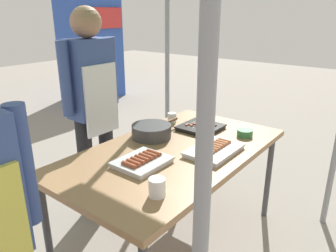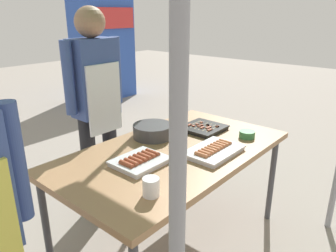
{
  "view_description": "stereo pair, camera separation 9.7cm",
  "coord_description": "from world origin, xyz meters",
  "px_view_note": "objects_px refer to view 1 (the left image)",
  "views": [
    {
      "loc": [
        -1.56,
        -1.16,
        1.6
      ],
      "look_at": [
        0.0,
        0.05,
        0.9
      ],
      "focal_mm": 34.45,
      "sensor_mm": 36.0,
      "label": 1
    },
    {
      "loc": [
        -1.5,
        -1.24,
        1.6
      ],
      "look_at": [
        0.0,
        0.05,
        0.9
      ],
      "focal_mm": 34.45,
      "sensor_mm": 36.0,
      "label": 2
    }
  ],
  "objects_px": {
    "cooking_wok": "(152,131)",
    "neighbor_stall_left": "(91,49)",
    "tray_grilled_sausages": "(142,161)",
    "tray_pork_links": "(214,150)",
    "drink_cup_by_wok": "(172,118)",
    "vendor_woman": "(92,98)",
    "stall_table": "(174,156)",
    "tray_meat_skewers": "(201,127)",
    "drink_cup_near_edge": "(157,187)",
    "condiment_bowl": "(245,133)"
  },
  "relations": [
    {
      "from": "cooking_wok",
      "to": "neighbor_stall_left",
      "type": "bearing_deg",
      "value": 56.1
    },
    {
      "from": "neighbor_stall_left",
      "to": "tray_grilled_sausages",
      "type": "bearing_deg",
      "value": -125.98
    },
    {
      "from": "tray_pork_links",
      "to": "cooking_wok",
      "type": "relative_size",
      "value": 0.86
    },
    {
      "from": "drink_cup_by_wok",
      "to": "neighbor_stall_left",
      "type": "relative_size",
      "value": 0.04
    },
    {
      "from": "cooking_wok",
      "to": "vendor_woman",
      "type": "xyz_separation_m",
      "value": [
        -0.09,
        0.52,
        0.18
      ]
    },
    {
      "from": "stall_table",
      "to": "tray_meat_skewers",
      "type": "xyz_separation_m",
      "value": [
        0.42,
        0.06,
        0.07
      ]
    },
    {
      "from": "tray_grilled_sausages",
      "to": "drink_cup_near_edge",
      "type": "bearing_deg",
      "value": -125.95
    },
    {
      "from": "tray_pork_links",
      "to": "cooking_wok",
      "type": "bearing_deg",
      "value": 94.74
    },
    {
      "from": "condiment_bowl",
      "to": "cooking_wok",
      "type": "bearing_deg",
      "value": 129.74
    },
    {
      "from": "vendor_woman",
      "to": "condiment_bowl",
      "type": "bearing_deg",
      "value": 116.69
    },
    {
      "from": "tray_meat_skewers",
      "to": "tray_pork_links",
      "type": "distance_m",
      "value": 0.43
    },
    {
      "from": "condiment_bowl",
      "to": "drink_cup_by_wok",
      "type": "xyz_separation_m",
      "value": [
        -0.08,
        0.6,
        0.02
      ]
    },
    {
      "from": "stall_table",
      "to": "drink_cup_near_edge",
      "type": "height_order",
      "value": "drink_cup_near_edge"
    },
    {
      "from": "tray_meat_skewers",
      "to": "condiment_bowl",
      "type": "distance_m",
      "value": 0.34
    },
    {
      "from": "stall_table",
      "to": "neighbor_stall_left",
      "type": "height_order",
      "value": "neighbor_stall_left"
    },
    {
      "from": "stall_table",
      "to": "condiment_bowl",
      "type": "height_order",
      "value": "condiment_bowl"
    },
    {
      "from": "cooking_wok",
      "to": "vendor_woman",
      "type": "bearing_deg",
      "value": 99.92
    },
    {
      "from": "tray_grilled_sausages",
      "to": "drink_cup_by_wok",
      "type": "distance_m",
      "value": 0.79
    },
    {
      "from": "tray_meat_skewers",
      "to": "drink_cup_near_edge",
      "type": "height_order",
      "value": "drink_cup_near_edge"
    },
    {
      "from": "tray_grilled_sausages",
      "to": "drink_cup_by_wok",
      "type": "height_order",
      "value": "drink_cup_by_wok"
    },
    {
      "from": "stall_table",
      "to": "drink_cup_by_wok",
      "type": "relative_size",
      "value": 19.6
    },
    {
      "from": "drink_cup_by_wok",
      "to": "stall_table",
      "type": "bearing_deg",
      "value": -141.28
    },
    {
      "from": "stall_table",
      "to": "neighbor_stall_left",
      "type": "xyz_separation_m",
      "value": [
        2.46,
        3.81,
        0.24
      ]
    },
    {
      "from": "condiment_bowl",
      "to": "neighbor_stall_left",
      "type": "height_order",
      "value": "neighbor_stall_left"
    },
    {
      "from": "stall_table",
      "to": "condiment_bowl",
      "type": "xyz_separation_m",
      "value": [
        0.5,
        -0.26,
        0.08
      ]
    },
    {
      "from": "cooking_wok",
      "to": "vendor_woman",
      "type": "relative_size",
      "value": 0.27
    },
    {
      "from": "stall_table",
      "to": "drink_cup_by_wok",
      "type": "bearing_deg",
      "value": 38.72
    },
    {
      "from": "cooking_wok",
      "to": "drink_cup_by_wok",
      "type": "xyz_separation_m",
      "value": [
        0.35,
        0.08,
        -0.01
      ]
    },
    {
      "from": "tray_meat_skewers",
      "to": "tray_pork_links",
      "type": "bearing_deg",
      "value": -136.27
    },
    {
      "from": "drink_cup_near_edge",
      "to": "drink_cup_by_wok",
      "type": "relative_size",
      "value": 1.16
    },
    {
      "from": "drink_cup_near_edge",
      "to": "condiment_bowl",
      "type": "bearing_deg",
      "value": 0.76
    },
    {
      "from": "stall_table",
      "to": "drink_cup_near_edge",
      "type": "bearing_deg",
      "value": -151.28
    },
    {
      "from": "neighbor_stall_left",
      "to": "condiment_bowl",
      "type": "bearing_deg",
      "value": -115.68
    },
    {
      "from": "tray_pork_links",
      "to": "neighbor_stall_left",
      "type": "bearing_deg",
      "value": 59.86
    },
    {
      "from": "stall_table",
      "to": "cooking_wok",
      "type": "bearing_deg",
      "value": 74.39
    },
    {
      "from": "condiment_bowl",
      "to": "drink_cup_near_edge",
      "type": "xyz_separation_m",
      "value": [
        -1.01,
        -0.01,
        0.02
      ]
    },
    {
      "from": "condiment_bowl",
      "to": "drink_cup_near_edge",
      "type": "distance_m",
      "value": 1.01
    },
    {
      "from": "stall_table",
      "to": "tray_grilled_sausages",
      "type": "bearing_deg",
      "value": 178.05
    },
    {
      "from": "tray_pork_links",
      "to": "condiment_bowl",
      "type": "distance_m",
      "value": 0.39
    },
    {
      "from": "stall_table",
      "to": "tray_grilled_sausages",
      "type": "height_order",
      "value": "tray_grilled_sausages"
    },
    {
      "from": "neighbor_stall_left",
      "to": "tray_meat_skewers",
      "type": "bearing_deg",
      "value": -118.53
    },
    {
      "from": "condiment_bowl",
      "to": "drink_cup_by_wok",
      "type": "bearing_deg",
      "value": 97.88
    },
    {
      "from": "drink_cup_near_edge",
      "to": "drink_cup_by_wok",
      "type": "xyz_separation_m",
      "value": [
        0.93,
        0.61,
        -0.01
      ]
    },
    {
      "from": "drink_cup_near_edge",
      "to": "vendor_woman",
      "type": "xyz_separation_m",
      "value": [
        0.49,
        1.05,
        0.18
      ]
    },
    {
      "from": "drink_cup_near_edge",
      "to": "tray_grilled_sausages",
      "type": "bearing_deg",
      "value": 54.05
    },
    {
      "from": "condiment_bowl",
      "to": "neighbor_stall_left",
      "type": "relative_size",
      "value": 0.06
    },
    {
      "from": "cooking_wok",
      "to": "condiment_bowl",
      "type": "xyz_separation_m",
      "value": [
        0.43,
        -0.52,
        -0.03
      ]
    },
    {
      "from": "drink_cup_by_wok",
      "to": "neighbor_stall_left",
      "type": "height_order",
      "value": "neighbor_stall_left"
    },
    {
      "from": "tray_meat_skewers",
      "to": "drink_cup_by_wok",
      "type": "xyz_separation_m",
      "value": [
        -0.01,
        0.27,
        0.02
      ]
    },
    {
      "from": "tray_grilled_sausages",
      "to": "drink_cup_near_edge",
      "type": "xyz_separation_m",
      "value": [
        -0.21,
        -0.29,
        0.03
      ]
    }
  ]
}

